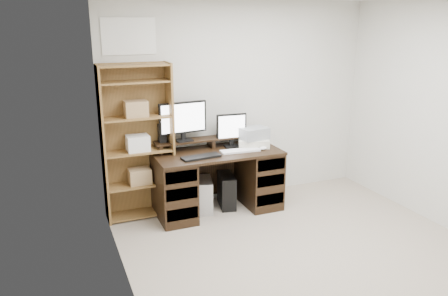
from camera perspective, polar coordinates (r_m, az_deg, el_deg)
room at (r=3.87m, az=14.30°, el=0.93°), size 3.54×4.04×2.54m
desk at (r=5.30m, az=-0.87°, el=-4.19°), size 1.50×0.70×0.75m
riser_shelf at (r=5.35m, az=-1.71°, el=1.10°), size 1.40×0.22×0.12m
monitor_wide at (r=5.17m, az=-5.39°, el=3.77°), size 0.59×0.17×0.47m
monitor_small at (r=5.33m, az=0.99°, el=2.50°), size 0.38×0.15×0.41m
speaker at (r=5.17m, az=-8.08°, el=1.95°), size 0.09×0.09×0.22m
keyboard_black at (r=4.94m, az=-3.00°, el=-1.18°), size 0.46×0.20×0.03m
keyboard_white at (r=5.18m, az=2.12°, el=-0.35°), size 0.48×0.17×0.02m
mouse at (r=5.26m, az=5.10°, el=-0.04°), size 0.11×0.09×0.04m
printer at (r=5.40m, az=3.89°, el=0.71°), size 0.45×0.39×0.09m
basket at (r=5.37m, az=3.91°, el=1.93°), size 0.36×0.28×0.14m
tower_silver at (r=5.37m, az=-2.57°, el=-6.10°), size 0.28×0.43×0.40m
tower_black at (r=5.48m, az=0.33°, el=-5.56°), size 0.26×0.44×0.41m
bookshelf at (r=5.10m, az=-11.26°, el=0.89°), size 0.80×0.30×1.80m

